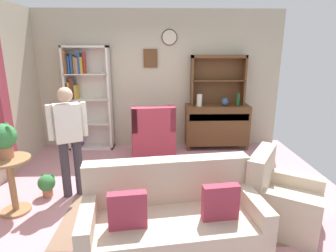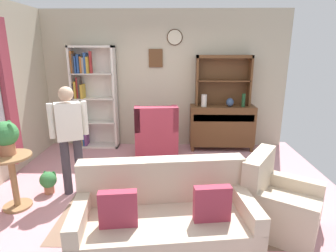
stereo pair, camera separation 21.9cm
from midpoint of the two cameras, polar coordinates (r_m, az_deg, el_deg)
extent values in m
cube|color=#C68C93|center=(4.27, -2.80, -13.26)|extent=(5.40, 4.60, 0.02)
cube|color=#BCB299|center=(5.91, -2.68, 9.27)|extent=(5.00, 0.06, 2.80)
cylinder|color=beige|center=(5.83, -0.83, 17.65)|extent=(0.28, 0.03, 0.28)
torus|color=#382314|center=(5.83, -0.83, 17.65)|extent=(0.31, 0.02, 0.31)
cube|color=brown|center=(5.83, -4.70, 13.64)|extent=(0.28, 0.03, 0.36)
cube|color=#9E3847|center=(5.07, -31.83, 5.32)|extent=(0.08, 0.24, 2.30)
cube|color=#846651|center=(4.01, 0.10, -15.13)|extent=(2.88, 1.90, 0.01)
cube|color=silver|center=(6.09, -20.81, 5.13)|extent=(0.04, 0.30, 2.10)
cube|color=silver|center=(5.86, -12.81, 5.40)|extent=(0.04, 0.30, 2.10)
cube|color=silver|center=(5.87, -17.70, 15.20)|extent=(0.90, 0.30, 0.04)
cube|color=silver|center=(6.22, -16.14, -4.09)|extent=(0.90, 0.30, 0.04)
cube|color=silver|center=(6.10, -16.55, 5.52)|extent=(0.90, 0.01, 2.10)
cube|color=silver|center=(6.07, -16.51, 0.58)|extent=(0.86, 0.30, 0.02)
cube|color=#3F3833|center=(6.23, -19.81, -2.08)|extent=(0.04, 0.18, 0.41)
cube|color=#284C8C|center=(6.24, -19.40, -2.63)|extent=(0.02, 0.22, 0.28)
cube|color=gold|center=(6.21, -19.12, -2.08)|extent=(0.04, 0.19, 0.41)
cube|color=#284C8C|center=(6.20, -18.72, -2.18)|extent=(0.04, 0.23, 0.39)
cube|color=#723F7F|center=(6.19, -18.32, -2.33)|extent=(0.04, 0.22, 0.35)
cube|color=silver|center=(5.96, -16.88, 5.28)|extent=(0.86, 0.30, 0.02)
cube|color=#337247|center=(6.11, -20.26, 2.23)|extent=(0.03, 0.19, 0.36)
cube|color=#337247|center=(6.10, -19.97, 2.53)|extent=(0.03, 0.23, 0.43)
cube|color=#337247|center=(6.10, -19.63, 2.08)|extent=(0.02, 0.16, 0.33)
cube|color=#337247|center=(6.09, -19.27, 1.96)|extent=(0.04, 0.23, 0.30)
cube|color=silver|center=(5.90, -17.27, 10.10)|extent=(0.86, 0.30, 0.02)
cube|color=#3F3833|center=(6.03, -20.71, 6.53)|extent=(0.03, 0.22, 0.28)
cube|color=gold|center=(6.02, -20.39, 6.81)|extent=(0.04, 0.22, 0.34)
cube|color=#B22D33|center=(6.00, -20.05, 7.22)|extent=(0.03, 0.14, 0.42)
cube|color=#3F3833|center=(5.99, -19.70, 7.28)|extent=(0.04, 0.19, 0.43)
cube|color=gold|center=(5.98, -19.16, 6.58)|extent=(0.04, 0.24, 0.28)
cube|color=#CC7233|center=(5.98, -21.18, 12.00)|extent=(0.04, 0.15, 0.43)
cube|color=#3F3833|center=(5.96, -20.77, 11.79)|extent=(0.03, 0.24, 0.38)
cube|color=#284C8C|center=(5.95, -20.40, 11.59)|extent=(0.03, 0.22, 0.33)
cube|color=#284C8C|center=(5.94, -19.97, 11.79)|extent=(0.04, 0.17, 0.37)
cube|color=#CC7233|center=(5.92, -19.46, 11.62)|extent=(0.04, 0.14, 0.32)
cube|color=gray|center=(5.91, -18.98, 11.57)|extent=(0.04, 0.20, 0.31)
cube|color=#284C8C|center=(5.89, -18.59, 12.05)|extent=(0.04, 0.21, 0.40)
cube|color=gold|center=(5.88, -18.11, 11.70)|extent=(0.04, 0.24, 0.32)
cube|color=#B22D33|center=(5.87, -17.69, 12.23)|extent=(0.03, 0.10, 0.43)
cube|color=brown|center=(5.91, 8.85, 0.31)|extent=(1.30, 0.45, 0.82)
cube|color=brown|center=(5.80, 3.12, -4.58)|extent=(0.06, 0.06, 0.10)
cube|color=brown|center=(6.03, 14.60, -4.31)|extent=(0.06, 0.06, 0.10)
cube|color=brown|center=(6.13, 2.85, -3.45)|extent=(0.06, 0.06, 0.10)
cube|color=brown|center=(6.34, 13.73, -3.24)|extent=(0.06, 0.06, 0.10)
cube|color=#492C18|center=(5.65, 9.34, 1.73)|extent=(1.20, 0.01, 0.14)
cube|color=brown|center=(5.74, 3.81, 9.28)|extent=(0.04, 0.26, 1.00)
cube|color=brown|center=(5.94, 14.17, 9.05)|extent=(0.04, 0.26, 1.00)
cube|color=brown|center=(5.79, 9.29, 13.83)|extent=(1.10, 0.26, 0.06)
cube|color=brown|center=(5.82, 9.08, 9.20)|extent=(1.06, 0.26, 0.02)
cube|color=brown|center=(5.94, 8.86, 9.34)|extent=(1.10, 0.01, 1.00)
cylinder|color=beige|center=(5.65, 5.32, 5.26)|extent=(0.11, 0.11, 0.24)
ellipsoid|color=#33476B|center=(5.76, 10.45, 4.90)|extent=(0.15, 0.15, 0.17)
cylinder|color=#194223|center=(5.79, 13.05, 5.28)|extent=(0.07, 0.07, 0.26)
cube|color=beige|center=(3.08, -1.20, -21.08)|extent=(1.89, 1.07, 0.42)
cube|color=beige|center=(3.12, -2.08, -10.88)|extent=(1.81, 0.43, 0.48)
cube|color=beige|center=(3.05, -17.88, -20.27)|extent=(0.25, 0.86, 0.60)
cube|color=beige|center=(3.23, 14.30, -17.80)|extent=(0.25, 0.86, 0.60)
cube|color=#A33347|center=(2.75, -10.62, -16.59)|extent=(0.37, 0.14, 0.36)
cube|color=#A33347|center=(2.85, 8.42, -15.15)|extent=(0.37, 0.14, 0.36)
cube|color=white|center=(3.02, -2.13, -6.77)|extent=(0.38, 0.22, 0.00)
cube|color=beige|center=(3.69, 20.95, -15.69)|extent=(1.06, 1.05, 0.40)
cube|color=beige|center=(3.53, 16.81, -8.68)|extent=(0.55, 0.73, 0.48)
cube|color=beige|center=(3.39, 20.16, -17.10)|extent=(0.74, 0.53, 0.55)
cube|color=beige|center=(3.92, 21.83, -12.59)|extent=(0.74, 0.53, 0.55)
cube|color=#A33347|center=(5.44, -4.34, -4.20)|extent=(0.87, 0.88, 0.42)
cube|color=#A33347|center=(5.00, -4.21, 0.31)|extent=(0.80, 0.29, 0.63)
cube|color=#A33347|center=(5.05, -0.41, 1.62)|extent=(0.13, 0.29, 0.44)
cube|color=#A33347|center=(5.00, -8.15, 1.32)|extent=(0.13, 0.29, 0.44)
cylinder|color=#997047|center=(4.05, -31.21, -5.95)|extent=(0.52, 0.52, 0.03)
cylinder|color=#997047|center=(4.18, -30.49, -10.66)|extent=(0.08, 0.08, 0.71)
cylinder|color=#997047|center=(4.33, -29.86, -14.70)|extent=(0.36, 0.36, 0.03)
cylinder|color=#AD6B4C|center=(4.06, -31.60, -4.60)|extent=(0.19, 0.19, 0.15)
sphere|color=#387F42|center=(4.00, -32.01, -1.84)|extent=(0.32, 0.32, 0.32)
ellipsoid|color=#387F42|center=(4.09, -31.30, -0.87)|extent=(0.09, 0.06, 0.22)
ellipsoid|color=#387F42|center=(3.90, -31.15, -1.53)|extent=(0.09, 0.06, 0.22)
cylinder|color=#AD6B4C|center=(4.50, -24.65, -12.27)|extent=(0.14, 0.14, 0.11)
sphere|color=#387F42|center=(4.43, -24.88, -10.49)|extent=(0.24, 0.24, 0.24)
ellipsoid|color=#387F42|center=(4.49, -25.38, -9.81)|extent=(0.07, 0.04, 0.17)
ellipsoid|color=#387F42|center=(4.43, -23.85, -9.96)|extent=(0.07, 0.04, 0.17)
cylinder|color=#38333D|center=(4.25, -21.60, -8.28)|extent=(0.16, 0.16, 0.82)
cylinder|color=#38333D|center=(4.26, -19.18, -7.95)|extent=(0.16, 0.16, 0.82)
cube|color=silver|center=(4.04, -21.28, 0.63)|extent=(0.39, 0.33, 0.52)
sphere|color=tan|center=(3.97, -21.82, 5.93)|extent=(0.27, 0.27, 0.20)
cylinder|color=silver|center=(4.02, -24.42, 0.60)|extent=(0.11, 0.11, 0.48)
cylinder|color=silver|center=(4.06, -18.25, 1.36)|extent=(0.11, 0.11, 0.48)
cube|color=brown|center=(3.76, -2.49, -10.36)|extent=(0.80, 0.50, 0.03)
cube|color=brown|center=(3.69, -8.43, -14.77)|extent=(0.05, 0.05, 0.39)
cube|color=brown|center=(3.68, 3.49, -14.71)|extent=(0.05, 0.05, 0.39)
cube|color=brown|center=(4.07, -7.74, -11.65)|extent=(0.05, 0.05, 0.39)
cube|color=brown|center=(4.07, 2.91, -11.58)|extent=(0.05, 0.05, 0.39)
cube|color=gold|center=(3.75, -4.83, -9.96)|extent=(0.16, 0.12, 0.03)
cube|color=#723F7F|center=(3.74, -4.63, -9.59)|extent=(0.17, 0.16, 0.02)
camera|label=1|loc=(0.11, -91.54, -0.43)|focal=29.87mm
camera|label=2|loc=(0.11, 88.46, 0.43)|focal=29.87mm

